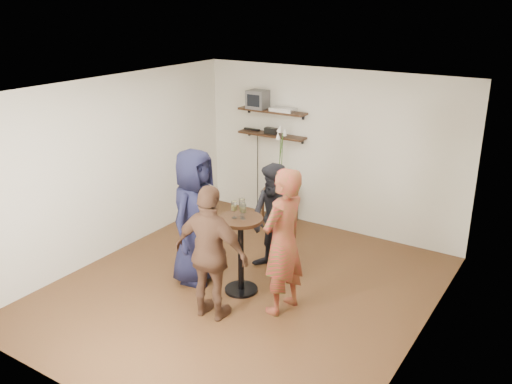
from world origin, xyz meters
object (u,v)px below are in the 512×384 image
Objects in this scene: crt_monitor at (258,99)px; person_dark at (275,220)px; radio at (271,131)px; drinks_table at (241,245)px; person_plaid at (283,242)px; side_table at (280,193)px; person_navy at (195,217)px; dvd_deck at (283,110)px; person_brown at (211,254)px.

crt_monitor is 2.54m from person_dark.
radio reaches higher than drinks_table.
person_plaid is at bearing -56.05° from radio.
drinks_table is 0.66× the size of person_dark.
side_table is 2.33m from person_navy.
drinks_table is 0.69m from person_dark.
person_dark is at bearing -135.56° from person_plaid.
person_plaid is at bearing -8.27° from drinks_table.
dvd_deck reaches higher than person_dark.
person_plaid is (1.68, -2.50, -0.61)m from radio.
crt_monitor is 0.50× the size of side_table.
person_plaid is at bearing -141.12° from person_brown.
dvd_deck is 0.44m from radio.
person_dark reaches higher than drinks_table.
person_brown is at bearing -83.32° from person_dark.
side_table is (0.07, -0.17, -1.37)m from dvd_deck.
dvd_deck is 0.22× the size of person_navy.
person_dark is at bearing -62.58° from dvd_deck.
person_plaid is 0.99× the size of person_navy.
crt_monitor is at bearing 180.00° from radio.
crt_monitor reaches higher than dvd_deck.
person_dark is (0.11, 0.67, 0.12)m from drinks_table.
person_navy is 1.11× the size of person_brown.
side_table is (0.30, -0.17, -0.99)m from radio.
crt_monitor is 0.21× the size of person_dark.
drinks_table is 0.62× the size of person_brown.
radio is 0.12× the size of person_plaid.
person_dark is (0.90, -1.74, -1.12)m from dvd_deck.
side_table is at bearing -30.58° from radio.
person_navy is (-1.34, 0.03, 0.01)m from person_plaid.
dvd_deck is at bearing 112.27° from side_table.
drinks_table is (1.27, -2.41, -1.36)m from crt_monitor.
drinks_table reaches higher than side_table.
person_navy reaches higher than drinks_table.
crt_monitor reaches higher than person_brown.
dvd_deck is 0.39× the size of drinks_table.
person_plaid is (1.39, -2.33, 0.38)m from side_table.
radio is at bearing -74.92° from person_brown.
radio is (0.25, 0.00, -0.50)m from crt_monitor.
person_brown is at bearing -74.76° from dvd_deck.
radio is (-0.22, 0.00, -0.38)m from dvd_deck.
person_brown is at bearing -75.20° from side_table.
person_dark is (1.13, -1.74, -0.74)m from radio.
drinks_table is 0.72m from person_navy.
radio is at bearing 2.62° from person_navy.
dvd_deck is at bearing 0.00° from crt_monitor.
person_plaid is at bearing -59.17° from side_table.
radio is 0.21× the size of drinks_table.
side_table is at bearing 127.36° from person_dark.
crt_monitor is 0.49m from dvd_deck.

